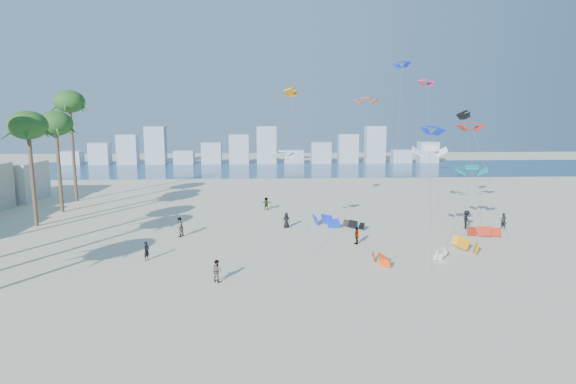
{
  "coord_description": "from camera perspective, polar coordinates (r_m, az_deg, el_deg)",
  "views": [
    {
      "loc": [
        0.95,
        -25.5,
        11.51
      ],
      "look_at": [
        3.0,
        16.0,
        4.5
      ],
      "focal_mm": 29.55,
      "sensor_mm": 36.0,
      "label": 1
    }
  ],
  "objects": [
    {
      "name": "kitesurfers_far",
      "position": [
        48.1,
        5.53,
        -3.27
      ],
      "size": [
        32.65,
        16.33,
        1.87
      ],
      "color": "black",
      "rests_on": "ground"
    },
    {
      "name": "distant_skyline",
      "position": [
        107.85,
        -3.97,
        5.07
      ],
      "size": [
        85.0,
        3.0,
        8.4
      ],
      "color": "#9EADBF",
      "rests_on": "ground"
    },
    {
      "name": "ocean",
      "position": [
        98.18,
        -3.37,
        2.83
      ],
      "size": [
        220.0,
        220.0,
        0.0
      ],
      "primitive_type": "plane",
      "color": "navy",
      "rests_on": "ground"
    },
    {
      "name": "grounded_kites",
      "position": [
        44.76,
        13.59,
        -4.98
      ],
      "size": [
        17.35,
        15.58,
        1.08
      ],
      "color": "#FF460D",
      "rests_on": "ground"
    },
    {
      "name": "ground",
      "position": [
        28.0,
        -4.68,
        -14.73
      ],
      "size": [
        220.0,
        220.0,
        0.0
      ],
      "primitive_type": "plane",
      "color": "beige",
      "rests_on": "ground"
    },
    {
      "name": "kitesurfer_mid",
      "position": [
        33.3,
        -8.58,
        -9.34
      ],
      "size": [
        0.96,
        0.93,
        1.56
      ],
      "primitive_type": "imported",
      "rotation": [
        0.0,
        0.0,
        2.48
      ],
      "color": "gray",
      "rests_on": "ground"
    },
    {
      "name": "flying_kites",
      "position": [
        52.75,
        13.94,
        9.55
      ],
      "size": [
        22.69,
        32.65,
        18.53
      ],
      "color": "white",
      "rests_on": "ground"
    },
    {
      "name": "kitesurfer_near",
      "position": [
        39.09,
        -16.64,
        -6.8
      ],
      "size": [
        0.57,
        0.66,
        1.52
      ],
      "primitive_type": "imported",
      "rotation": [
        0.0,
        0.0,
        1.13
      ],
      "color": "black",
      "rests_on": "ground"
    }
  ]
}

